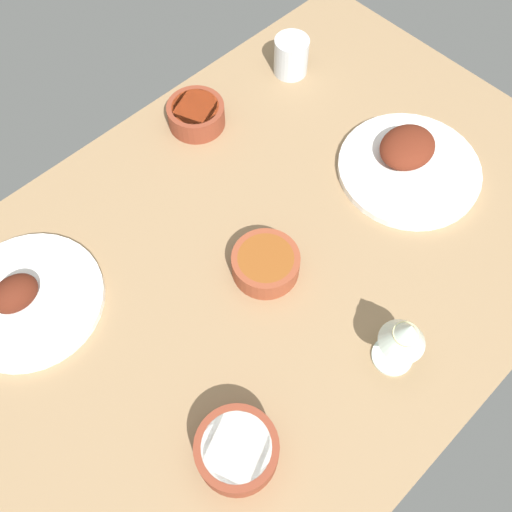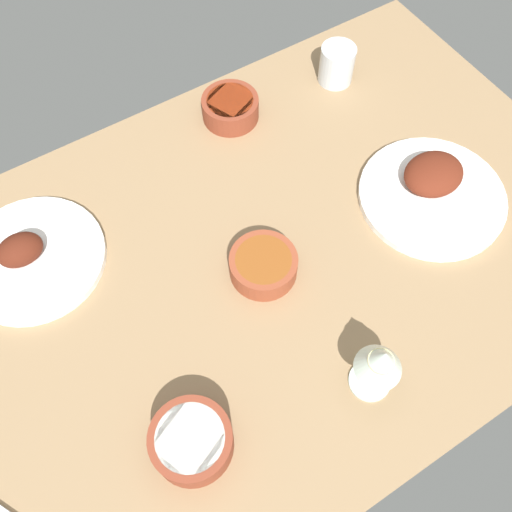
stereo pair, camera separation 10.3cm
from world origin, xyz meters
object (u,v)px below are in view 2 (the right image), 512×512
object	(u,v)px
plate_far_side	(432,189)
bowl_sauce	(230,107)
wine_glass	(381,363)
bowl_soup	(262,266)
water_tumbler	(337,64)
plate_center_main	(30,257)
bowl_cream	(192,441)

from	to	relation	value
plate_far_side	bowl_sauce	size ratio (longest dim) A/B	2.38
plate_far_side	wine_glass	world-z (taller)	wine_glass
bowl_soup	water_tumbler	size ratio (longest dim) A/B	1.46
wine_glass	water_tumbler	distance (cm)	70.52
plate_center_main	plate_far_side	bearing A→B (deg)	159.11
wine_glass	water_tumbler	bearing A→B (deg)	-121.20
bowl_cream	wine_glass	size ratio (longest dim) A/B	0.92
water_tumbler	plate_far_side	bearing A→B (deg)	85.74
plate_far_side	plate_center_main	world-z (taller)	same
bowl_soup	plate_far_side	bearing A→B (deg)	175.38
bowl_sauce	plate_center_main	bearing A→B (deg)	12.69
bowl_cream	water_tumbler	world-z (taller)	water_tumbler
bowl_sauce	bowl_soup	world-z (taller)	bowl_sauce
bowl_soup	wine_glass	bearing A→B (deg)	98.81
plate_center_main	bowl_sauce	size ratio (longest dim) A/B	2.21
plate_center_main	water_tumbler	xyz separation A→B (cm)	(-75.59, -8.41, 2.80)
plate_far_side	water_tumbler	size ratio (longest dim) A/B	3.39
plate_far_side	plate_center_main	size ratio (longest dim) A/B	1.08
bowl_sauce	bowl_soup	bearing A→B (deg)	67.70
plate_far_side	bowl_sauce	bearing A→B (deg)	-59.33
bowl_sauce	water_tumbler	distance (cm)	26.04
bowl_soup	water_tumbler	distance (cm)	52.45
plate_far_side	plate_center_main	xyz separation A→B (cm)	(72.89, -27.82, -0.43)
bowl_sauce	bowl_soup	size ratio (longest dim) A/B	0.98
plate_center_main	water_tumbler	size ratio (longest dim) A/B	3.14
plate_center_main	bowl_cream	xyz separation A→B (cm)	(-9.32, 45.15, 1.82)
water_tumbler	bowl_sauce	bearing A→B (deg)	-6.18
plate_far_side	bowl_sauce	xyz separation A→B (cm)	(23.15, -39.03, 0.86)
plate_center_main	bowl_soup	size ratio (longest dim) A/B	2.16
bowl_cream	bowl_soup	bearing A→B (deg)	-141.54
bowl_soup	plate_center_main	bearing A→B (deg)	-35.28
bowl_sauce	bowl_cream	bearing A→B (deg)	54.35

